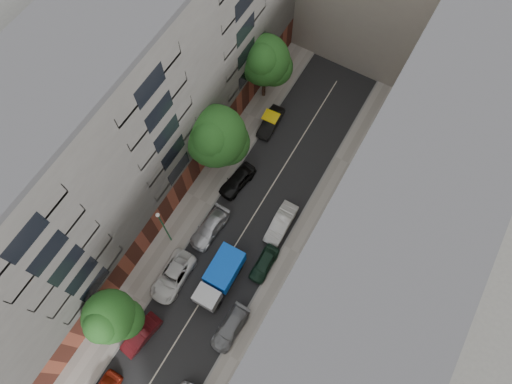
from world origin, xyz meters
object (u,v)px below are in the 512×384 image
Objects in this scene: car_left_1 at (141,335)px; tree_near at (110,318)px; car_right_2 at (264,264)px; tree_mid at (216,138)px; car_left_2 at (173,276)px; car_left_4 at (237,180)px; tarp_truck at (220,277)px; car_left_5 at (271,122)px; lamp_post at (163,225)px; car_right_1 at (230,328)px; tree_far at (265,62)px; car_left_3 at (210,228)px; pedestrian at (328,217)px; car_right_3 at (281,223)px.

car_left_1 is 4.57m from tree_near.
tree_mid reaches higher than car_right_2.
car_left_4 is (0.14, 11.20, 0.02)m from car_left_2.
tarp_truck reaches higher than car_left_5.
tree_mid is 9.12m from lamp_post.
car_left_2 reaches higher than car_right_1.
tree_far is (-9.38, 16.49, 5.07)m from car_right_2.
tree_far is 1.24× the size of lamp_post.
pedestrian is (9.26, 6.50, 0.30)m from car_left_3.
car_left_3 is 1.25× the size of car_right_2.
tree_near reaches higher than car_right_1.
tarp_truck is at bearing 74.00° from car_left_1.
car_left_1 is at bearing -115.36° from tarp_truck.
car_right_1 is at bearing -67.18° from tree_far.
pedestrian is (9.68, 12.10, 0.27)m from car_left_2.
tarp_truck is at bearing -107.68° from car_right_3.
car_right_1 is 10.70m from car_right_3.
car_right_3 is at bearing 64.18° from tree_near.
car_right_1 is 0.51× the size of tree_mid.
tarp_truck reaches higher than car_right_1.
pedestrian is (10.90, 17.80, -3.92)m from tree_near.
car_left_5 is 0.49× the size of tree_far.
car_left_4 is at bearing 161.98° from car_right_3.
car_left_5 is 2.50× the size of pedestrian.
tree_mid reaches higher than pedestrian.
car_left_2 reaches higher than car_left_1.
car_left_1 reaches higher than car_right_2.
car_left_5 is 21.32m from car_right_1.
tree_near reaches higher than pedestrian.
tarp_truck is 9.85m from tree_near.
car_left_2 is 11.20m from car_left_4.
tarp_truck is 21.23m from tree_far.
car_right_1 is (6.40, 4.33, -0.03)m from car_left_1.
lamp_post is at bearing 96.85° from tree_near.
tree_far reaches higher than pedestrian.
pedestrian is at bearing 37.57° from lamp_post.
tree_near reaches higher than car_left_2.
car_left_4 is 17.46m from tree_near.
tree_mid is (-8.45, 2.53, 4.97)m from car_right_3.
car_left_5 is at bearing 123.09° from car_right_3.
car_right_3 reaches higher than car_left_3.
tree_mid reaches higher than lamp_post.
car_right_1 is (6.88, -1.27, -0.08)m from car_left_2.
car_right_3 is (-0.80, 10.67, 0.10)m from car_right_1.
tree_mid is 5.19× the size of pedestrian.
car_left_3 is 11.32m from pedestrian.
car_right_2 is at bearing -66.41° from car_left_5.
car_right_1 is 10.70m from lamp_post.
tree_near is 17.68m from tree_mid.
car_left_2 is 8.40m from car_right_2.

